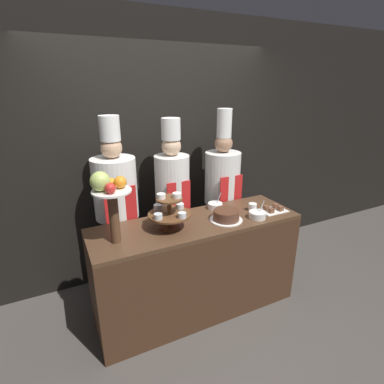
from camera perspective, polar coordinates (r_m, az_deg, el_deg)
ground_plane at (r=3.02m, az=3.66°, el=-24.27°), size 14.00×14.00×0.00m
wall_back at (r=3.33m, az=-6.09°, el=7.63°), size 10.00×0.06×2.80m
buffet_counter at (r=2.93m, az=0.88°, el=-13.98°), size 1.91×0.60×0.94m
tiered_stand at (r=2.51m, az=-4.31°, el=-3.62°), size 0.37×0.37×0.32m
fruit_pedestal at (r=2.28m, az=-15.54°, el=-0.33°), size 0.29×0.29×0.57m
cake_round at (r=2.72m, az=6.54°, el=-4.47°), size 0.30×0.30×0.09m
cup_white at (r=2.97m, az=11.45°, el=-2.83°), size 0.08×0.08×0.07m
cake_square_tray at (r=3.01m, az=15.23°, el=-3.18°), size 0.25×0.18×0.05m
serving_bowl_near at (r=2.82m, az=12.35°, el=-4.27°), size 0.16×0.16×0.16m
serving_bowl_far at (r=2.96m, az=4.44°, el=-2.63°), size 0.14×0.14×0.16m
chef_left at (r=2.94m, az=-14.14°, el=-2.57°), size 0.41×0.41×1.85m
chef_center_left at (r=3.09m, az=-3.72°, el=-0.96°), size 0.35×0.35×1.80m
chef_center_right at (r=3.35m, az=5.73°, el=0.26°), size 0.38×0.38×1.87m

